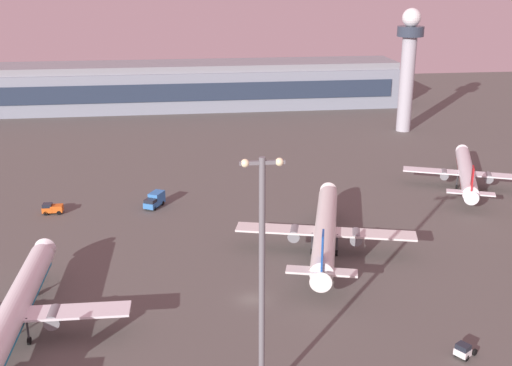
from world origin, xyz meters
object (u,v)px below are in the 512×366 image
at_px(pushback_tug, 463,350).
at_px(apron_light_west, 262,272).
at_px(control_tower, 408,61).
at_px(catering_truck, 155,200).
at_px(cargo_loader, 52,208).
at_px(airplane_mid_apron, 325,230).
at_px(airplane_terminal_side, 13,312).
at_px(airplane_taxiway_distant, 466,172).

distance_m(pushback_tug, apron_light_west, 32.30).
relative_size(control_tower, catering_truck, 6.15).
xyz_separation_m(cargo_loader, pushback_tug, (63.08, -59.58, -0.11)).
bearing_deg(airplane_mid_apron, catering_truck, 155.14).
bearing_deg(catering_truck, cargo_loader, 31.45).
bearing_deg(catering_truck, apron_light_west, 130.00).
relative_size(control_tower, airplane_mid_apron, 0.92).
bearing_deg(apron_light_west, control_tower, 63.58).
bearing_deg(control_tower, apron_light_west, -116.42).
height_order(control_tower, airplane_mid_apron, control_tower).
distance_m(catering_truck, apron_light_west, 69.57).
height_order(airplane_terminal_side, airplane_mid_apron, airplane_mid_apron).
bearing_deg(airplane_mid_apron, airplane_taxiway_distant, 51.50).
relative_size(control_tower, cargo_loader, 8.98).
height_order(airplane_taxiway_distant, cargo_loader, airplane_taxiway_distant).
relative_size(airplane_mid_apron, cargo_loader, 9.80).
height_order(cargo_loader, apron_light_west, apron_light_west).
xyz_separation_m(catering_truck, pushback_tug, (41.87, -60.93, -0.51)).
distance_m(airplane_mid_apron, catering_truck, 40.78).
bearing_deg(control_tower, airplane_taxiway_distant, -94.36).
bearing_deg(pushback_tug, apron_light_west, 66.94).
xyz_separation_m(catering_truck, cargo_loader, (-21.21, -1.35, -0.40)).
bearing_deg(airplane_mid_apron, pushback_tug, -58.11).
relative_size(control_tower, apron_light_west, 1.24).
bearing_deg(control_tower, catering_truck, -142.70).
bearing_deg(catering_truck, airplane_terminal_side, 97.75).
bearing_deg(airplane_taxiway_distant, airplane_terminal_side, -128.05).
distance_m(cargo_loader, pushback_tug, 86.77).
xyz_separation_m(control_tower, airplane_mid_apron, (-44.76, -83.99, -17.66)).
distance_m(airplane_mid_apron, pushback_tug, 36.55).
relative_size(catering_truck, pushback_tug, 1.71).
xyz_separation_m(airplane_terminal_side, apron_light_west, (32.09, -17.63, 13.06)).
height_order(airplane_mid_apron, pushback_tug, airplane_mid_apron).
bearing_deg(apron_light_west, pushback_tug, 11.04).
height_order(control_tower, airplane_taxiway_distant, control_tower).
distance_m(airplane_terminal_side, apron_light_west, 38.87).
height_order(airplane_mid_apron, apron_light_west, apron_light_west).
distance_m(control_tower, catering_truck, 97.67).
relative_size(airplane_taxiway_distant, pushback_tug, 10.00).
xyz_separation_m(control_tower, pushback_tug, (-34.15, -118.85, -20.62)).
bearing_deg(airplane_mid_apron, apron_light_west, -97.89).
xyz_separation_m(cargo_loader, apron_light_west, (35.52, -64.96, 15.85)).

